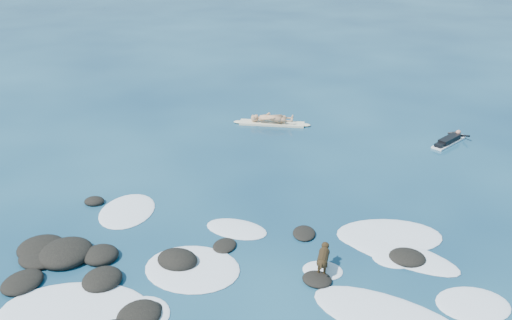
# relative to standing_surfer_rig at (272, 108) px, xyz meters

# --- Properties ---
(ground) EXTENTS (160.00, 160.00, 0.00)m
(ground) POSITION_rel_standing_surfer_rig_xyz_m (2.14, -9.84, -0.78)
(ground) COLOR #0A2642
(ground) RESTS_ON ground
(reef_rocks) EXTENTS (13.30, 7.58, 0.57)m
(reef_rocks) POSITION_rel_standing_surfer_rig_xyz_m (0.18, -12.36, -0.67)
(reef_rocks) COLOR black
(reef_rocks) RESTS_ON ground
(breaking_foam) EXTENTS (12.58, 8.06, 0.12)m
(breaking_foam) POSITION_rel_standing_surfer_rig_xyz_m (3.04, -11.13, -0.77)
(breaking_foam) COLOR white
(breaking_foam) RESTS_ON ground
(standing_surfer_rig) EXTENTS (3.48, 0.89, 1.97)m
(standing_surfer_rig) POSITION_rel_standing_surfer_rig_xyz_m (0.00, 0.00, 0.00)
(standing_surfer_rig) COLOR beige
(standing_surfer_rig) RESTS_ON ground
(paddling_surfer_rig) EXTENTS (1.59, 2.08, 0.39)m
(paddling_surfer_rig) POSITION_rel_standing_surfer_rig_xyz_m (7.57, -0.41, -0.65)
(paddling_surfer_rig) COLOR white
(paddling_surfer_rig) RESTS_ON ground
(dog) EXTENTS (0.30, 1.15, 0.73)m
(dog) POSITION_rel_standing_surfer_rig_xyz_m (3.65, -10.58, -0.30)
(dog) COLOR black
(dog) RESTS_ON ground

